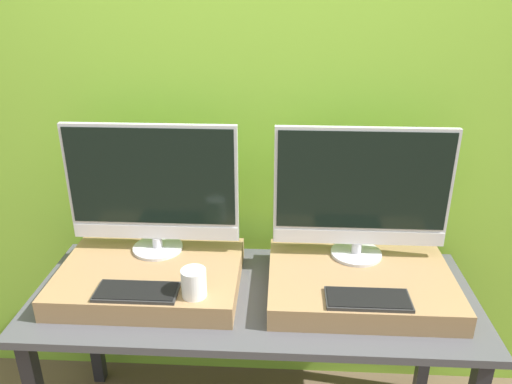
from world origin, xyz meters
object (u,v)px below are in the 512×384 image
(monitor_right, at_px, (362,192))
(keyboard_right, at_px, (368,299))
(mug, at_px, (194,283))
(keyboard_left, at_px, (137,292))
(monitor_left, at_px, (152,188))

(monitor_right, relative_size, keyboard_right, 2.30)
(mug, distance_m, keyboard_right, 0.59)
(mug, xyz_separation_m, keyboard_right, (0.59, 0.00, -0.04))
(monitor_right, bearing_deg, keyboard_left, -158.79)
(mug, height_order, monitor_right, monitor_right)
(monitor_left, xyz_separation_m, mug, (0.20, -0.31, -0.22))
(monitor_left, xyz_separation_m, keyboard_left, (0.00, -0.31, -0.26))
(monitor_left, bearing_deg, mug, -56.79)
(keyboard_left, relative_size, monitor_right, 0.44)
(keyboard_right, bearing_deg, mug, 180.00)
(mug, distance_m, monitor_right, 0.70)
(keyboard_left, distance_m, monitor_right, 0.89)
(keyboard_left, height_order, mug, mug)
(monitor_left, relative_size, keyboard_right, 2.30)
(keyboard_left, height_order, keyboard_right, same)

